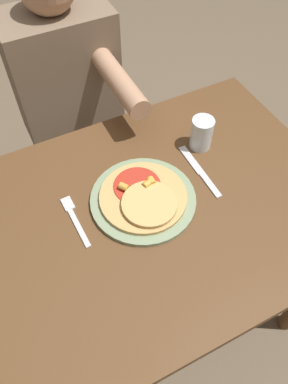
{
  "coord_description": "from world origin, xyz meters",
  "views": [
    {
      "loc": [
        -0.27,
        -0.5,
        1.62
      ],
      "look_at": [
        0.0,
        0.04,
        0.8
      ],
      "focal_mm": 35.0,
      "sensor_mm": 36.0,
      "label": 1
    }
  ],
  "objects_px": {
    "fork": "(74,218)",
    "drinking_glass": "(202,133)",
    "dining_table": "(149,234)",
    "knife": "(201,172)",
    "person_diner": "(69,94)",
    "plate": "(144,199)",
    "pizza": "(145,197)"
  },
  "relations": [
    {
      "from": "knife",
      "to": "person_diner",
      "type": "distance_m",
      "value": 0.64
    },
    {
      "from": "plate",
      "to": "knife",
      "type": "bearing_deg",
      "value": 4.22
    },
    {
      "from": "knife",
      "to": "person_diner",
      "type": "bearing_deg",
      "value": 108.67
    },
    {
      "from": "pizza",
      "to": "drinking_glass",
      "type": "distance_m",
      "value": 0.28
    },
    {
      "from": "dining_table",
      "to": "pizza",
      "type": "relative_size",
      "value": 4.54
    },
    {
      "from": "dining_table",
      "to": "plate",
      "type": "height_order",
      "value": "plate"
    },
    {
      "from": "drinking_glass",
      "to": "fork",
      "type": "bearing_deg",
      "value": -169.9
    },
    {
      "from": "drinking_glass",
      "to": "person_diner",
      "type": "height_order",
      "value": "person_diner"
    },
    {
      "from": "fork",
      "to": "dining_table",
      "type": "bearing_deg",
      "value": -19.69
    },
    {
      "from": "plate",
      "to": "knife",
      "type": "xyz_separation_m",
      "value": [
        0.2,
        0.01,
        -0.0
      ]
    },
    {
      "from": "dining_table",
      "to": "knife",
      "type": "xyz_separation_m",
      "value": [
        0.2,
        0.05,
        0.13
      ]
    },
    {
      "from": "pizza",
      "to": "fork",
      "type": "relative_size",
      "value": 1.39
    },
    {
      "from": "plate",
      "to": "fork",
      "type": "xyz_separation_m",
      "value": [
        -0.2,
        0.03,
        -0.0
      ]
    },
    {
      "from": "pizza",
      "to": "dining_table",
      "type": "bearing_deg",
      "value": -95.4
    },
    {
      "from": "fork",
      "to": "pizza",
      "type": "bearing_deg",
      "value": -10.96
    },
    {
      "from": "knife",
      "to": "drinking_glass",
      "type": "distance_m",
      "value": 0.12
    },
    {
      "from": "dining_table",
      "to": "fork",
      "type": "distance_m",
      "value": 0.24
    },
    {
      "from": "fork",
      "to": "knife",
      "type": "bearing_deg",
      "value": -2.57
    },
    {
      "from": "knife",
      "to": "drinking_glass",
      "type": "bearing_deg",
      "value": 59.91
    },
    {
      "from": "fork",
      "to": "knife",
      "type": "distance_m",
      "value": 0.39
    },
    {
      "from": "fork",
      "to": "person_diner",
      "type": "distance_m",
      "value": 0.62
    },
    {
      "from": "dining_table",
      "to": "knife",
      "type": "bearing_deg",
      "value": 14.54
    },
    {
      "from": "dining_table",
      "to": "drinking_glass",
      "type": "height_order",
      "value": "drinking_glass"
    },
    {
      "from": "pizza",
      "to": "knife",
      "type": "xyz_separation_m",
      "value": [
        0.2,
        0.02,
        -0.02
      ]
    },
    {
      "from": "knife",
      "to": "person_diner",
      "type": "height_order",
      "value": "person_diner"
    },
    {
      "from": "plate",
      "to": "drinking_glass",
      "type": "distance_m",
      "value": 0.28
    },
    {
      "from": "dining_table",
      "to": "drinking_glass",
      "type": "bearing_deg",
      "value": 30.27
    },
    {
      "from": "dining_table",
      "to": "person_diner",
      "type": "distance_m",
      "value": 0.66
    },
    {
      "from": "knife",
      "to": "dining_table",
      "type": "bearing_deg",
      "value": -165.46
    },
    {
      "from": "fork",
      "to": "drinking_glass",
      "type": "distance_m",
      "value": 0.46
    },
    {
      "from": "plate",
      "to": "knife",
      "type": "relative_size",
      "value": 1.34
    },
    {
      "from": "fork",
      "to": "drinking_glass",
      "type": "height_order",
      "value": "drinking_glass"
    }
  ]
}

